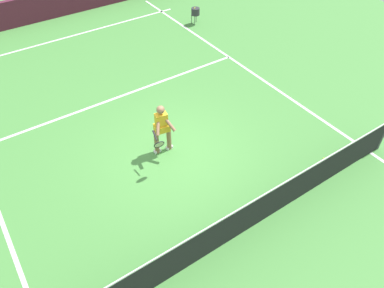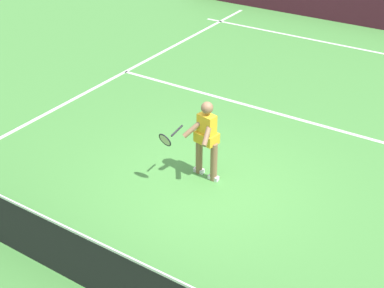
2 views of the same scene
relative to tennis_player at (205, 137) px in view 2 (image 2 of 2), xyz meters
name	(u,v)px [view 2 (image 2 of 2)]	position (x,y,z in m)	size (l,w,h in m)	color
ground_plane	(205,187)	(-0.19, 0.30, -0.85)	(28.43, 28.43, 0.00)	#4C9342
court_back_wall	(379,10)	(-0.19, -10.33, -0.27)	(14.16, 0.24, 1.15)	#561E33
baseline_marking	(354,48)	(-0.19, -8.13, -0.84)	(10.16, 0.10, 0.01)	white
service_line_marking	(282,115)	(-0.19, -3.07, -0.84)	(9.16, 0.10, 0.01)	white
sideline_right_marking	(30,122)	(4.39, 0.30, -0.84)	(0.10, 19.87, 0.01)	white
court_net	(90,265)	(-0.19, 3.33, -0.33)	(9.84, 0.08, 1.11)	#4C4C51
tennis_player	(205,137)	(0.00, 0.00, 0.00)	(0.89, 0.91, 1.55)	#8C6647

